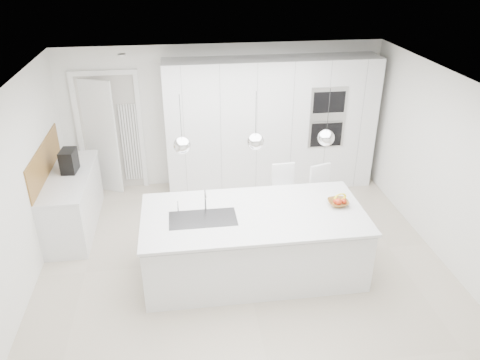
{
  "coord_description": "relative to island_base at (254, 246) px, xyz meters",
  "views": [
    {
      "loc": [
        -0.76,
        -5.28,
        3.97
      ],
      "look_at": [
        0.0,
        0.3,
        1.1
      ],
      "focal_mm": 35.0,
      "sensor_mm": 36.0,
      "label": 1
    }
  ],
  "objects": [
    {
      "name": "floor",
      "position": [
        -0.1,
        0.3,
        -0.43
      ],
      "size": [
        5.5,
        5.5,
        0.0
      ],
      "primitive_type": "plane",
      "color": "#C1B49E",
      "rests_on": "ground"
    },
    {
      "name": "wall_back",
      "position": [
        -0.1,
        2.8,
        0.82
      ],
      "size": [
        5.5,
        0.0,
        5.5
      ],
      "primitive_type": "plane",
      "rotation": [
        1.57,
        0.0,
        0.0
      ],
      "color": "white",
      "rests_on": "ground"
    },
    {
      "name": "wall_left",
      "position": [
        -2.85,
        0.3,
        0.82
      ],
      "size": [
        0.0,
        5.0,
        5.0
      ],
      "primitive_type": "plane",
      "rotation": [
        1.57,
        0.0,
        1.57
      ],
      "color": "white",
      "rests_on": "ground"
    },
    {
      "name": "ceiling",
      "position": [
        -0.1,
        0.3,
        2.07
      ],
      "size": [
        5.5,
        5.5,
        0.0
      ],
      "primitive_type": "plane",
      "rotation": [
        3.14,
        0.0,
        0.0
      ],
      "color": "white",
      "rests_on": "wall_back"
    },
    {
      "name": "tall_cabinets",
      "position": [
        0.7,
        2.5,
        0.72
      ],
      "size": [
        3.6,
        0.6,
        2.3
      ],
      "primitive_type": "cube",
      "color": "white",
      "rests_on": "floor"
    },
    {
      "name": "oven_stack",
      "position": [
        1.6,
        2.19,
        0.92
      ],
      "size": [
        0.62,
        0.04,
        1.05
      ],
      "primitive_type": null,
      "color": "#A5A5A8",
      "rests_on": "tall_cabinets"
    },
    {
      "name": "doorway_frame",
      "position": [
        -2.05,
        2.77,
        0.59
      ],
      "size": [
        1.11,
        0.08,
        2.13
      ],
      "primitive_type": null,
      "color": "white",
      "rests_on": "floor"
    },
    {
      "name": "hallway_door",
      "position": [
        -2.3,
        2.72,
        0.57
      ],
      "size": [
        0.76,
        0.38,
        2.0
      ],
      "primitive_type": "cube",
      "rotation": [
        0.0,
        0.0,
        -0.44
      ],
      "color": "white",
      "rests_on": "floor"
    },
    {
      "name": "radiator",
      "position": [
        -1.73,
        2.76,
        0.42
      ],
      "size": [
        0.32,
        0.04,
        1.4
      ],
      "primitive_type": null,
      "color": "white",
      "rests_on": "floor"
    },
    {
      "name": "left_base_cabinets",
      "position": [
        -2.55,
        1.5,
        0.0
      ],
      "size": [
        0.6,
        1.8,
        0.86
      ],
      "primitive_type": "cube",
      "color": "white",
      "rests_on": "floor"
    },
    {
      "name": "left_worktop",
      "position": [
        -2.55,
        1.5,
        0.45
      ],
      "size": [
        0.62,
        1.82,
        0.04
      ],
      "primitive_type": "cube",
      "color": "silver",
      "rests_on": "left_base_cabinets"
    },
    {
      "name": "oak_backsplash",
      "position": [
        -2.84,
        1.5,
        0.72
      ],
      "size": [
        0.02,
        1.8,
        0.5
      ],
      "primitive_type": "cube",
      "color": "olive",
      "rests_on": "wall_left"
    },
    {
      "name": "island_base",
      "position": [
        0.0,
        0.0,
        0.0
      ],
      "size": [
        2.8,
        1.2,
        0.86
      ],
      "primitive_type": "cube",
      "color": "white",
      "rests_on": "floor"
    },
    {
      "name": "island_worktop",
      "position": [
        0.0,
        0.05,
        0.45
      ],
      "size": [
        2.84,
        1.4,
        0.04
      ],
      "primitive_type": "cube",
      "color": "silver",
      "rests_on": "island_base"
    },
    {
      "name": "island_sink",
      "position": [
        -0.65,
        -0.0,
        0.39
      ],
      "size": [
        0.84,
        0.44,
        0.18
      ],
      "primitive_type": null,
      "color": "#3F3F42",
      "rests_on": "island_worktop"
    },
    {
      "name": "island_tap",
      "position": [
        -0.6,
        0.2,
        0.62
      ],
      "size": [
        0.02,
        0.02,
        0.3
      ],
      "primitive_type": "cylinder",
      "color": "white",
      "rests_on": "island_worktop"
    },
    {
      "name": "pendant_left",
      "position": [
        -0.85,
        -0.0,
        1.47
      ],
      "size": [
        0.2,
        0.2,
        0.2
      ],
      "primitive_type": "sphere",
      "color": "white",
      "rests_on": "ceiling"
    },
    {
      "name": "pendant_mid",
      "position": [
        -0.0,
        -0.0,
        1.47
      ],
      "size": [
        0.2,
        0.2,
        0.2
      ],
      "primitive_type": "sphere",
      "color": "white",
      "rests_on": "ceiling"
    },
    {
      "name": "pendant_right",
      "position": [
        0.85,
        -0.0,
        1.47
      ],
      "size": [
        0.2,
        0.2,
        0.2
      ],
      "primitive_type": "sphere",
      "color": "white",
      "rests_on": "ceiling"
    },
    {
      "name": "fruit_bowl",
      "position": [
        1.13,
        0.1,
        0.5
      ],
      "size": [
        0.27,
        0.27,
        0.07
      ],
      "primitive_type": "imported",
      "rotation": [
        0.0,
        0.0,
        0.01
      ],
      "color": "olive",
      "rests_on": "island_worktop"
    },
    {
      "name": "espresso_machine",
      "position": [
        -2.53,
        1.62,
        0.64
      ],
      "size": [
        0.23,
        0.34,
        0.34
      ],
      "primitive_type": "cube",
      "rotation": [
        0.0,
        0.0,
        -0.08
      ],
      "color": "black",
      "rests_on": "left_worktop"
    },
    {
      "name": "bar_stool_left",
      "position": [
        0.6,
        0.92,
        0.11
      ],
      "size": [
        0.38,
        0.51,
        1.08
      ],
      "primitive_type": null,
      "rotation": [
        0.0,
        0.0,
        0.06
      ],
      "color": "white",
      "rests_on": "floor"
    },
    {
      "name": "bar_stool_right",
      "position": [
        1.15,
        0.85,
        0.1
      ],
      "size": [
        0.48,
        0.57,
        1.06
      ],
      "primitive_type": null,
      "rotation": [
        0.0,
        0.0,
        0.31
      ],
      "color": "white",
      "rests_on": "floor"
    },
    {
      "name": "apple_a",
      "position": [
        1.11,
        0.05,
        0.54
      ],
      "size": [
        0.09,
        0.09,
        0.09
      ],
      "primitive_type": "sphere",
      "color": "red",
      "rests_on": "fruit_bowl"
    },
    {
      "name": "apple_b",
      "position": [
        1.19,
        0.07,
        0.54
      ],
      "size": [
        0.07,
        0.07,
        0.07
      ],
      "primitive_type": "sphere",
      "color": "red",
      "rests_on": "fruit_bowl"
    },
    {
      "name": "apple_c",
      "position": [
        1.09,
        0.09,
        0.53
      ],
      "size": [
        0.07,
        0.07,
        0.07
      ],
      "primitive_type": "sphere",
      "color": "red",
      "rests_on": "fruit_bowl"
    },
    {
      "name": "apple_extra_3",
      "position": [
        1.09,
        0.08,
        0.54
      ],
      "size": [
        0.08,
        0.08,
        0.08
      ],
      "primitive_type": "sphere",
      "color": "red",
      "rests_on": "fruit_bowl"
    },
    {
      "name": "banana_bunch",
      "position": [
        1.15,
        0.11,
        0.58
      ],
      "size": [
        0.22,
        0.16,
        0.19
      ],
      "primitive_type": "torus",
      "rotation": [
        1.22,
        0.0,
        0.35
      ],
      "color": "yellow",
      "rests_on": "fruit_bowl"
    }
  ]
}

